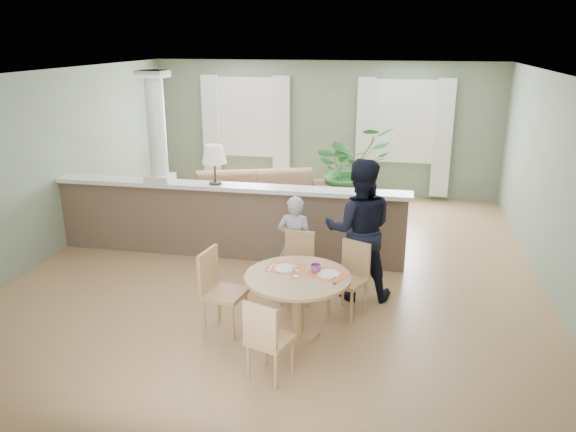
% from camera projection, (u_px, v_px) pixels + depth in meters
% --- Properties ---
extents(ground, '(8.00, 8.00, 0.00)m').
position_uv_depth(ground, '(284.00, 266.00, 8.07)').
color(ground, tan).
rests_on(ground, ground).
extents(room_shell, '(7.02, 8.02, 2.71)m').
position_uv_depth(room_shell, '(290.00, 133.00, 8.11)').
color(room_shell, gray).
rests_on(room_shell, ground).
extents(pony_wall, '(5.32, 0.38, 2.70)m').
position_uv_depth(pony_wall, '(221.00, 211.00, 8.23)').
color(pony_wall, brown).
rests_on(pony_wall, ground).
extents(sofa, '(3.00, 1.95, 0.82)m').
position_uv_depth(sofa, '(257.00, 197.00, 10.03)').
color(sofa, '#9B7554').
rests_on(sofa, ground).
extents(houseplant, '(1.96, 1.93, 1.64)m').
position_uv_depth(houseplant, '(352.00, 169.00, 10.33)').
color(houseplant, '#286327').
rests_on(houseplant, ground).
extents(dining_table, '(1.15, 1.15, 0.79)m').
position_uv_depth(dining_table, '(298.00, 287.00, 6.08)').
color(dining_table, tan).
rests_on(dining_table, ground).
extents(chair_far_boy, '(0.41, 0.41, 0.86)m').
position_uv_depth(chair_far_boy, '(298.00, 263.00, 6.94)').
color(chair_far_boy, tan).
rests_on(chair_far_boy, ground).
extents(chair_far_man, '(0.52, 0.52, 0.86)m').
position_uv_depth(chair_far_man, '(351.00, 275.00, 6.60)').
color(chair_far_man, tan).
rests_on(chair_far_man, ground).
extents(chair_near, '(0.48, 0.48, 0.84)m').
position_uv_depth(chair_near, '(266.00, 337.00, 5.25)').
color(chair_near, tan).
rests_on(chair_near, ground).
extents(chair_side, '(0.49, 0.49, 0.95)m').
position_uv_depth(chair_side, '(218.00, 288.00, 6.15)').
color(chair_side, tan).
rests_on(chair_side, ground).
extents(child_person, '(0.47, 0.32, 1.25)m').
position_uv_depth(child_person, '(295.00, 243.00, 7.17)').
color(child_person, '#A2A1A7').
rests_on(child_person, ground).
extents(man_person, '(0.93, 0.77, 1.78)m').
position_uv_depth(man_person, '(359.00, 230.00, 6.87)').
color(man_person, black).
rests_on(man_person, ground).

